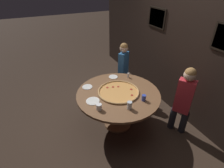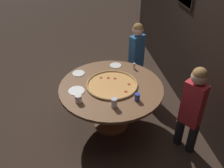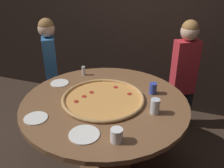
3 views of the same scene
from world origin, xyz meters
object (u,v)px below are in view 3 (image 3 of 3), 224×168
at_px(drink_cup_near_left, 153,88).
at_px(drink_cup_far_right, 155,106).
at_px(white_plate_right_side, 36,118).
at_px(giant_pizza, 103,98).
at_px(diner_far_left, 51,64).
at_px(condiment_shaker, 84,71).
at_px(white_plate_left_side, 60,83).
at_px(diner_side_right, 184,70).
at_px(dining_table, 105,115).
at_px(drink_cup_near_right, 117,135).
at_px(white_plate_beside_cup, 84,134).

bearing_deg(drink_cup_near_left, drink_cup_far_right, -76.09).
bearing_deg(white_plate_right_side, giant_pizza, 48.37).
bearing_deg(diner_far_left, condiment_shaker, -142.27).
xyz_separation_m(white_plate_left_side, diner_side_right, (1.15, 0.77, -0.01)).
bearing_deg(white_plate_right_side, dining_table, 45.88).
distance_m(dining_table, diner_far_left, 1.12).
bearing_deg(drink_cup_near_right, drink_cup_near_left, 82.26).
bearing_deg(diner_side_right, diner_far_left, -20.55).
bearing_deg(white_plate_left_side, dining_table, -17.00).
xyz_separation_m(diner_side_right, diner_far_left, (-1.54, -0.33, -0.02)).
bearing_deg(condiment_shaker, white_plate_right_side, -90.62).
bearing_deg(white_plate_left_side, diner_far_left, 130.71).
height_order(drink_cup_near_left, drink_cup_far_right, drink_cup_far_right).
bearing_deg(white_plate_beside_cup, diner_side_right, 68.13).
bearing_deg(drink_cup_far_right, white_plate_beside_cup, -133.25).
bearing_deg(giant_pizza, white_plate_beside_cup, -84.28).
relative_size(white_plate_left_side, diner_side_right, 0.14).
xyz_separation_m(dining_table, drink_cup_near_right, (0.27, -0.47, 0.19)).
bearing_deg(drink_cup_far_right, dining_table, 175.06).
distance_m(white_plate_beside_cup, diner_side_right, 1.54).
height_order(giant_pizza, drink_cup_far_right, drink_cup_far_right).
bearing_deg(diner_far_left, giant_pizza, -156.60).
height_order(dining_table, diner_far_left, diner_far_left).
distance_m(giant_pizza, white_plate_right_side, 0.60).
distance_m(drink_cup_near_right, diner_side_right, 1.45).
xyz_separation_m(white_plate_right_side, white_plate_left_side, (-0.13, 0.60, 0.00)).
bearing_deg(giant_pizza, diner_far_left, 146.73).
bearing_deg(diner_side_right, drink_cup_near_left, 38.19).
bearing_deg(giant_pizza, white_plate_left_side, 163.88).
relative_size(drink_cup_near_left, diner_far_left, 0.08).
bearing_deg(dining_table, diner_side_right, 57.41).
distance_m(dining_table, condiment_shaker, 0.63).
distance_m(giant_pizza, diner_far_left, 1.09).
xyz_separation_m(drink_cup_near_right, diner_far_left, (-1.20, 1.09, -0.07)).
relative_size(drink_cup_far_right, white_plate_beside_cup, 0.57).
bearing_deg(white_plate_beside_cup, giant_pizza, 95.72).
height_order(drink_cup_near_left, condiment_shaker, drink_cup_near_left).
bearing_deg(drink_cup_near_left, diner_side_right, 70.78).
relative_size(dining_table, giant_pizza, 2.00).
xyz_separation_m(drink_cup_near_left, diner_far_left, (-1.30, 0.34, -0.07)).
height_order(white_plate_beside_cup, diner_far_left, diner_far_left).
bearing_deg(giant_pizza, drink_cup_near_left, 33.90).
bearing_deg(giant_pizza, diner_side_right, 56.07).
height_order(white_plate_left_side, diner_far_left, diner_far_left).
height_order(giant_pizza, drink_cup_near_right, drink_cup_near_right).
height_order(drink_cup_far_right, diner_far_left, diner_far_left).
xyz_separation_m(dining_table, white_plate_beside_cup, (0.03, -0.49, 0.15)).
height_order(white_plate_beside_cup, diner_side_right, diner_side_right).
xyz_separation_m(white_plate_left_side, diner_far_left, (-0.38, 0.45, -0.02)).
bearing_deg(drink_cup_far_right, white_plate_left_side, 168.30).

